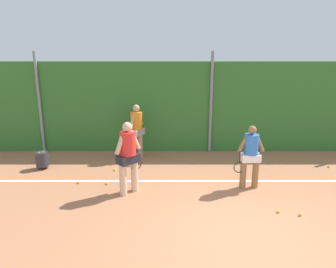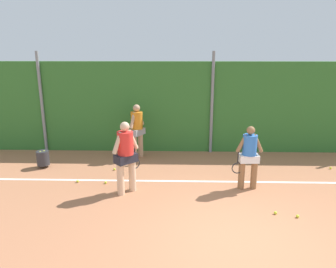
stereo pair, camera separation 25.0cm
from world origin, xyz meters
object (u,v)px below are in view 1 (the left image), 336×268
Objects in this scene: player_foreground_near at (127,154)px; tennis_ball_5 at (114,170)px; player_midcourt at (249,154)px; tennis_ball_0 at (77,182)px; player_backcourt_far at (135,129)px; tennis_ball_1 at (106,183)px; ball_hopper at (41,159)px; tennis_ball_8 at (327,166)px; tennis_ball_4 at (277,211)px; tennis_ball_3 at (299,214)px.

tennis_ball_5 is (-0.59, 1.43, -0.95)m from player_foreground_near.
tennis_ball_0 is at bearing -5.78° from player_midcourt.
tennis_ball_1 is at bearing 13.01° from player_backcourt_far.
player_midcourt is 4.44m from tennis_ball_0.
ball_hopper is at bearing 175.18° from tennis_ball_5.
player_backcourt_far is at bearing -39.41° from player_midcourt.
player_backcourt_far is (-0.05, 2.56, -0.01)m from player_foreground_near.
tennis_ball_5 is at bearing -4.82° from ball_hopper.
player_midcourt is 3.83m from tennis_ball_5.
player_foreground_near reaches higher than player_midcourt.
player_foreground_near reaches higher than tennis_ball_8.
tennis_ball_1 is at bearing 98.85° from player_foreground_near.
tennis_ball_8 is (2.41, 2.68, 0.00)m from tennis_ball_4.
player_foreground_near is 2.56m from player_backcourt_far.
player_midcourt reaches higher than tennis_ball_3.
player_foreground_near is 1.24m from tennis_ball_1.
player_backcourt_far is at bearing 64.53° from tennis_ball_5.
tennis_ball_1 and tennis_ball_5 have the same top height.
ball_hopper is 7.78× the size of tennis_ball_5.
tennis_ball_0 is 1.00× the size of tennis_ball_1.
tennis_ball_3 is at bearing -17.93° from tennis_ball_0.
tennis_ball_5 is (0.05, 0.95, 0.00)m from tennis_ball_1.
tennis_ball_3 is (4.34, -1.59, 0.00)m from tennis_ball_1.
tennis_ball_0 is at bearing -38.54° from ball_hopper.
tennis_ball_3 is (5.09, -1.65, 0.00)m from tennis_ball_0.
tennis_ball_0 is at bearing -132.00° from tennis_ball_5.
ball_hopper is 6.99m from tennis_ball_3.
player_foreground_near is at bearing 29.93° from player_backcourt_far.
tennis_ball_4 is at bearing 101.74° from player_midcourt.
player_midcourt reaches higher than tennis_ball_1.
tennis_ball_1 is 1.00× the size of tennis_ball_8.
tennis_ball_0 is (-1.34, -2.01, -0.94)m from player_backcourt_far.
tennis_ball_5 is at bearing 87.12° from tennis_ball_1.
player_backcourt_far is 26.24× the size of tennis_ball_4.
ball_hopper is (-2.73, 1.61, -0.69)m from player_foreground_near.
tennis_ball_1 is (-3.60, 0.18, -0.86)m from player_midcourt.
player_foreground_near reaches higher than ball_hopper.
player_backcourt_far is at bearing 56.45° from tennis_ball_0.
ball_hopper is 2.39m from tennis_ball_1.
player_foreground_near is at bearing -37.12° from tennis_ball_1.
player_foreground_near is 1.82m from tennis_ball_5.
player_midcourt is at bearing -38.19° from player_foreground_near.
tennis_ball_5 is at bearing 68.39° from player_foreground_near.
tennis_ball_1 is 1.00× the size of tennis_ball_5.
player_foreground_near is 26.65× the size of tennis_ball_0.
player_foreground_near is 1.02× the size of player_backcourt_far.
tennis_ball_0 is (-1.39, 0.54, -0.95)m from player_foreground_near.
tennis_ball_1 and tennis_ball_8 have the same top height.
tennis_ball_0 is 1.00× the size of tennis_ball_3.
player_foreground_near is at bearing -30.55° from ball_hopper.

